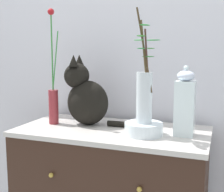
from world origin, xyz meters
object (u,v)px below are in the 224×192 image
at_px(vase_slim_green, 53,98).
at_px(vase_glass_clear, 144,93).
at_px(bowl_porcelain, 144,129).
at_px(jar_lidded_porcelain, 185,104).
at_px(cat_sitting, 86,96).

xyz_separation_m(vase_slim_green, vase_glass_clear, (0.55, -0.05, 0.06)).
xyz_separation_m(bowl_porcelain, jar_lidded_porcelain, (0.19, 0.06, 0.13)).
relative_size(vase_slim_green, jar_lidded_porcelain, 1.87).
distance_m(cat_sitting, bowl_porcelain, 0.40).
bearing_deg(jar_lidded_porcelain, bowl_porcelain, -162.33).
bearing_deg(cat_sitting, jar_lidded_porcelain, -4.13).
distance_m(bowl_porcelain, jar_lidded_porcelain, 0.24).
bearing_deg(vase_glass_clear, jar_lidded_porcelain, 18.48).
bearing_deg(vase_glass_clear, vase_slim_green, 174.45).
bearing_deg(bowl_porcelain, cat_sitting, 164.49).
bearing_deg(jar_lidded_porcelain, vase_glass_clear, -161.52).
relative_size(cat_sitting, jar_lidded_porcelain, 1.35).
bearing_deg(jar_lidded_porcelain, cat_sitting, 175.87).
height_order(vase_slim_green, bowl_porcelain, vase_slim_green).
distance_m(vase_slim_green, bowl_porcelain, 0.56).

